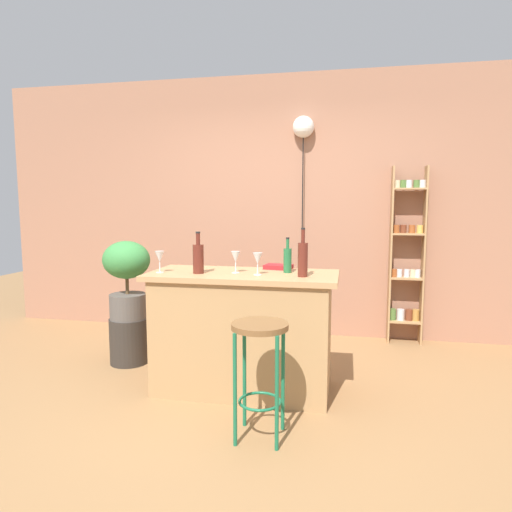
# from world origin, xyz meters

# --- Properties ---
(ground) EXTENTS (12.00, 12.00, 0.00)m
(ground) POSITION_xyz_m (0.00, 0.00, 0.00)
(ground) COLOR olive
(back_wall) EXTENTS (6.40, 0.10, 2.80)m
(back_wall) POSITION_xyz_m (0.00, 1.95, 1.40)
(back_wall) COLOR #9E6B51
(back_wall) RESTS_ON ground
(kitchen_counter) EXTENTS (1.42, 0.64, 0.92)m
(kitchen_counter) POSITION_xyz_m (0.00, 0.30, 0.46)
(kitchen_counter) COLOR #A87F51
(kitchen_counter) RESTS_ON ground
(bar_stool) EXTENTS (0.35, 0.35, 0.72)m
(bar_stool) POSITION_xyz_m (0.26, -0.39, 0.54)
(bar_stool) COLOR #196642
(bar_stool) RESTS_ON ground
(spice_shelf) EXTENTS (0.34, 0.18, 1.81)m
(spice_shelf) POSITION_xyz_m (1.36, 1.79, 0.89)
(spice_shelf) COLOR #A87F51
(spice_shelf) RESTS_ON ground
(plant_stool) EXTENTS (0.34, 0.34, 0.41)m
(plant_stool) POSITION_xyz_m (-1.15, 0.67, 0.20)
(plant_stool) COLOR #2D2823
(plant_stool) RESTS_ON ground
(potted_plant) EXTENTS (0.42, 0.38, 0.70)m
(potted_plant) POSITION_xyz_m (-1.15, 0.67, 0.81)
(potted_plant) COLOR #514C47
(potted_plant) RESTS_ON plant_stool
(bottle_spirits_clear) EXTENTS (0.08, 0.08, 0.31)m
(bottle_spirits_clear) POSITION_xyz_m (-0.32, 0.21, 1.03)
(bottle_spirits_clear) COLOR #5B2319
(bottle_spirits_clear) RESTS_ON kitchen_counter
(bottle_sauce_amber) EXTENTS (0.07, 0.07, 0.35)m
(bottle_sauce_amber) POSITION_xyz_m (0.46, 0.21, 1.05)
(bottle_sauce_amber) COLOR #5B2319
(bottle_sauce_amber) RESTS_ON kitchen_counter
(bottle_vinegar) EXTENTS (0.06, 0.06, 0.27)m
(bottle_vinegar) POSITION_xyz_m (0.33, 0.37, 1.02)
(bottle_vinegar) COLOR #236638
(bottle_vinegar) RESTS_ON kitchen_counter
(wine_glass_left) EXTENTS (0.07, 0.07, 0.16)m
(wine_glass_left) POSITION_xyz_m (0.13, 0.22, 1.03)
(wine_glass_left) COLOR silver
(wine_glass_left) RESTS_ON kitchen_counter
(wine_glass_center) EXTENTS (0.07, 0.07, 0.16)m
(wine_glass_center) POSITION_xyz_m (-0.05, 0.28, 1.03)
(wine_glass_center) COLOR silver
(wine_glass_center) RESTS_ON kitchen_counter
(wine_glass_right) EXTENTS (0.07, 0.07, 0.16)m
(wine_glass_right) POSITION_xyz_m (-0.62, 0.18, 1.03)
(wine_glass_right) COLOR silver
(wine_glass_right) RESTS_ON kitchen_counter
(cookbook) EXTENTS (0.23, 0.18, 0.03)m
(cookbook) POSITION_xyz_m (0.23, 0.55, 0.93)
(cookbook) COLOR maroon
(cookbook) RESTS_ON kitchen_counter
(pendant_globe_light) EXTENTS (0.22, 0.22, 2.34)m
(pendant_globe_light) POSITION_xyz_m (0.29, 1.84, 2.20)
(pendant_globe_light) COLOR black
(pendant_globe_light) RESTS_ON ground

